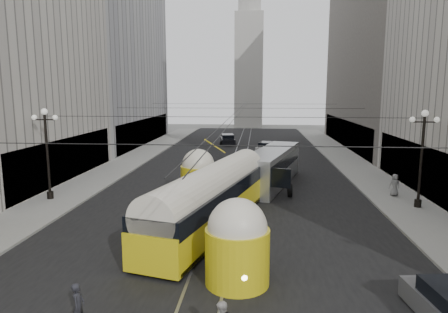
% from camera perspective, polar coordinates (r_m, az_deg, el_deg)
% --- Properties ---
extents(road, '(20.00, 85.00, 0.02)m').
position_cam_1_polar(road, '(41.63, 1.96, -1.33)').
color(road, black).
rests_on(road, ground).
extents(sidewalk_left, '(4.00, 72.00, 0.15)m').
position_cam_1_polar(sidewalk_left, '(47.14, -12.55, -0.20)').
color(sidewalk_left, gray).
rests_on(sidewalk_left, ground).
extents(sidewalk_right, '(4.00, 72.00, 0.15)m').
position_cam_1_polar(sidewalk_right, '(46.11, 17.25, -0.61)').
color(sidewalk_right, gray).
rests_on(sidewalk_right, ground).
extents(rail_left, '(0.12, 85.00, 0.04)m').
position_cam_1_polar(rail_left, '(41.67, 0.93, -1.32)').
color(rail_left, gray).
rests_on(rail_left, ground).
extents(rail_right, '(0.12, 85.00, 0.04)m').
position_cam_1_polar(rail_right, '(41.60, 2.99, -1.35)').
color(rail_right, gray).
rests_on(rail_right, ground).
extents(building_left_far, '(12.60, 28.60, 28.60)m').
position_cam_1_polar(building_left_far, '(60.87, -17.03, 15.16)').
color(building_left_far, '#999999').
rests_on(building_left_far, ground).
extents(building_right_far, '(12.60, 32.60, 32.60)m').
position_cam_1_polar(building_right_far, '(59.79, 23.31, 16.87)').
color(building_right_far, '#514C47').
rests_on(building_right_far, ground).
extents(distant_tower, '(6.00, 6.00, 31.36)m').
position_cam_1_polar(distant_tower, '(88.69, 3.59, 14.00)').
color(distant_tower, '#B2AFA8').
rests_on(distant_tower, ground).
extents(lamppost_left_mid, '(1.86, 0.44, 6.37)m').
position_cam_1_polar(lamppost_left_mid, '(30.40, -23.97, 1.06)').
color(lamppost_left_mid, black).
rests_on(lamppost_left_mid, sidewalk_left).
extents(lamppost_right_mid, '(1.86, 0.44, 6.37)m').
position_cam_1_polar(lamppost_right_mid, '(28.69, 26.42, 0.44)').
color(lamppost_right_mid, black).
rests_on(lamppost_right_mid, sidewalk_right).
extents(catenary, '(25.00, 72.00, 0.23)m').
position_cam_1_polar(catenary, '(39.94, 2.10, 6.72)').
color(catenary, black).
rests_on(catenary, ground).
extents(streetcar, '(6.13, 15.87, 3.59)m').
position_cam_1_polar(streetcar, '(22.67, -1.72, -5.86)').
color(streetcar, gold).
rests_on(streetcar, ground).
extents(city_bus, '(5.35, 11.91, 2.93)m').
position_cam_1_polar(city_bus, '(33.24, 6.87, -1.30)').
color(city_bus, '#9B9EA0').
rests_on(city_bus, ground).
extents(sedan_white_far, '(2.67, 4.40, 1.30)m').
position_cam_1_polar(sedan_white_far, '(51.20, 5.98, 1.29)').
color(sedan_white_far, silver).
rests_on(sedan_white_far, ground).
extents(sedan_dark_far, '(2.60, 4.90, 1.47)m').
position_cam_1_polar(sedan_dark_far, '(58.45, 0.52, 2.41)').
color(sedan_dark_far, black).
rests_on(sedan_dark_far, ground).
extents(pedestrian_crossing_a, '(0.43, 0.61, 1.58)m').
position_cam_1_polar(pedestrian_crossing_a, '(14.61, -20.08, -19.45)').
color(pedestrian_crossing_a, black).
rests_on(pedestrian_crossing_a, ground).
extents(pedestrian_sidewalk_right, '(0.84, 0.57, 1.61)m').
position_cam_1_polar(pedestrian_sidewalk_right, '(31.59, 23.20, -3.76)').
color(pedestrian_sidewalk_right, slate).
rests_on(pedestrian_sidewalk_right, sidewalk_right).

